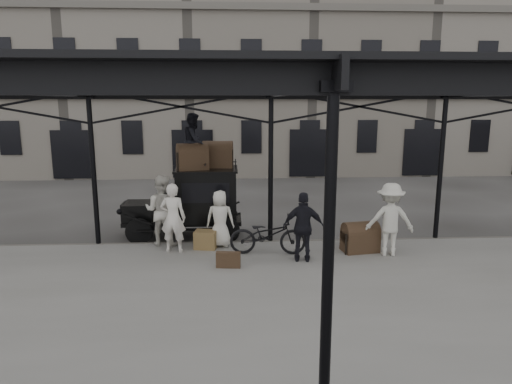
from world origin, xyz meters
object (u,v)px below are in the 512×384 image
(bicycle, at_px, (268,235))
(porter_left, at_px, (173,218))
(taxi, at_px, (197,199))
(steamer_trunk_platform, at_px, (360,239))
(porter_official, at_px, (304,227))
(steamer_trunk_roof_near, at_px, (192,159))

(bicycle, bearing_deg, porter_left, 87.24)
(taxi, relative_size, steamer_trunk_platform, 3.85)
(porter_official, xyz_separation_m, bicycle, (-0.87, 0.60, -0.37))
(taxi, xyz_separation_m, steamer_trunk_platform, (4.58, -2.13, -0.71))
(porter_left, bearing_deg, steamer_trunk_platform, -175.13)
(taxi, xyz_separation_m, porter_left, (-0.51, -1.87, -0.10))
(taxi, height_order, steamer_trunk_roof_near, steamer_trunk_roof_near)
(porter_official, relative_size, bicycle, 0.88)
(porter_official, height_order, steamer_trunk_roof_near, steamer_trunk_roof_near)
(porter_left, relative_size, porter_official, 1.05)
(porter_left, bearing_deg, bicycle, -179.84)
(steamer_trunk_roof_near, bearing_deg, taxi, 55.89)
(steamer_trunk_roof_near, bearing_deg, porter_official, -56.72)
(taxi, distance_m, porter_official, 4.04)
(porter_left, distance_m, porter_official, 3.54)
(taxi, xyz_separation_m, porter_official, (2.90, -2.81, -0.15))
(bicycle, bearing_deg, porter_official, -119.64)
(steamer_trunk_roof_near, distance_m, steamer_trunk_platform, 5.42)
(steamer_trunk_roof_near, bearing_deg, porter_left, -121.00)
(porter_official, bearing_deg, steamer_trunk_platform, -148.90)
(bicycle, bearing_deg, taxi, 47.59)
(taxi, height_order, steamer_trunk_platform, taxi)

